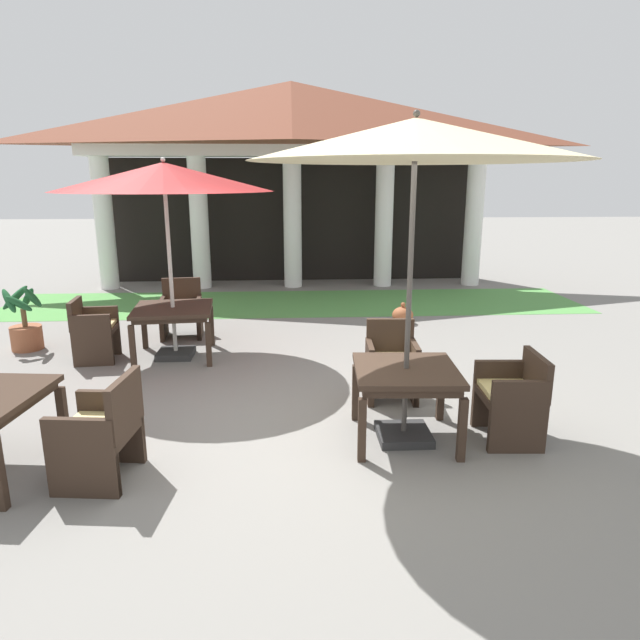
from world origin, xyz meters
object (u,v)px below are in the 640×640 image
patio_chair_near_foreground_east (512,397)px  patio_umbrella_mid_right (164,178)px  patio_table_mid_right (173,313)px  patio_table_near_foreground (406,378)px  terracotta_urn (403,315)px  patio_chair_near_foreground_north (391,364)px  patio_umbrella_near_foreground (415,142)px  patio_chair_mid_right_west (93,331)px  potted_palm_left_edge (25,328)px  patio_chair_mid_right_north (181,311)px  patio_chair_mid_left_east (102,433)px

patio_chair_near_foreground_east → patio_umbrella_mid_right: size_ratio=0.30×
patio_chair_near_foreground_east → patio_table_mid_right: (-3.63, 2.70, 0.20)m
patio_table_near_foreground → terracotta_urn: 4.38m
patio_table_near_foreground → terracotta_urn: patio_table_near_foreground is taller
patio_chair_near_foreground_north → patio_table_mid_right: 3.16m
patio_umbrella_near_foreground → terracotta_urn: (0.86, 4.27, -2.53)m
patio_chair_near_foreground_north → patio_chair_mid_right_west: (-3.74, 1.54, 0.01)m
patio_umbrella_mid_right → terracotta_urn: 4.46m
patio_table_near_foreground → patio_chair_mid_right_west: 4.48m
patio_chair_near_foreground_north → patio_umbrella_mid_right: size_ratio=0.31×
patio_chair_near_foreground_east → terracotta_urn: (-0.14, 4.32, -0.27)m
patio_chair_near_foreground_east → potted_palm_left_edge: size_ratio=0.86×
patio_table_mid_right → patio_chair_near_foreground_north: bearing=-31.4°
patio_chair_near_foreground_north → patio_chair_mid_right_north: patio_chair_mid_right_north is taller
patio_chair_mid_right_north → potted_palm_left_edge: size_ratio=0.91×
terracotta_urn → patio_chair_mid_right_west: bearing=-159.2°
patio_chair_mid_right_north → patio_chair_mid_right_west: size_ratio=1.04×
patio_chair_mid_left_east → potted_palm_left_edge: potted_palm_left_edge is taller
patio_umbrella_mid_right → patio_chair_mid_right_north: size_ratio=3.17×
patio_umbrella_near_foreground → patio_umbrella_mid_right: 3.74m
patio_umbrella_mid_right → patio_table_near_foreground: bearing=-45.1°
terracotta_urn → patio_table_near_foreground: bearing=-101.4°
patio_chair_mid_left_east → patio_table_near_foreground: bearing=-71.5°
patio_table_mid_right → patio_table_near_foreground: bearing=-45.1°
patio_umbrella_mid_right → terracotta_urn: size_ratio=7.67×
terracotta_urn → patio_chair_mid_left_east: bearing=-125.5°
patio_chair_near_foreground_east → patio_chair_near_foreground_north: patio_chair_near_foreground_north is taller
patio_chair_near_foreground_north → patio_table_mid_right: size_ratio=0.78×
patio_table_mid_right → patio_chair_mid_right_west: bearing=-174.8°
patio_chair_near_foreground_east → patio_chair_mid_right_west: (-4.68, 2.60, 0.00)m
patio_umbrella_near_foreground → patio_chair_near_foreground_east: patio_umbrella_near_foreground is taller
patio_table_near_foreground → patio_chair_near_foreground_north: patio_chair_near_foreground_north is taller
patio_umbrella_near_foreground → patio_chair_mid_right_west: patio_umbrella_near_foreground is taller
patio_table_near_foreground → patio_chair_mid_left_east: patio_chair_mid_left_east is taller
patio_chair_near_foreground_north → terracotta_urn: 3.37m
patio_table_near_foreground → patio_table_mid_right: patio_table_near_foreground is taller
patio_umbrella_near_foreground → patio_chair_near_foreground_north: 2.49m
patio_table_mid_right → patio_chair_mid_right_north: patio_chair_mid_right_north is taller
patio_table_mid_right → patio_chair_mid_right_west: (-1.05, -0.10, -0.20)m
patio_chair_mid_left_east → potted_palm_left_edge: (-2.25, 3.68, -0.09)m
patio_chair_near_foreground_north → patio_chair_mid_right_north: size_ratio=0.98×
patio_chair_mid_right_west → potted_palm_left_edge: (-1.15, 0.57, -0.10)m
patio_table_near_foreground → patio_umbrella_near_foreground: 2.07m
patio_umbrella_near_foreground → patio_chair_mid_right_west: 5.01m
patio_chair_near_foreground_east → patio_chair_mid_right_west: bearing=64.2°
patio_umbrella_near_foreground → patio_chair_mid_left_east: bearing=-167.6°
potted_palm_left_edge → patio_chair_mid_left_east: bearing=-58.6°
patio_chair_mid_left_east → patio_chair_mid_right_west: (-1.10, 3.11, 0.01)m
patio_chair_mid_right_west → patio_chair_near_foreground_north: bearing=62.3°
patio_chair_mid_left_east → patio_chair_mid_right_west: size_ratio=1.04×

